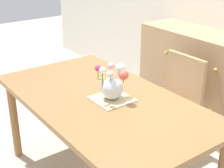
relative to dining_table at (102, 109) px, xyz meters
The scene contains 5 objects.
dining_table is the anchor object (origin of this frame).
chair_far 0.83m from the dining_table, 93.18° to the left, with size 0.42×0.42×0.90m.
dresser 1.35m from the dining_table, 96.96° to the left, with size 1.40×0.47×1.00m.
placemat 0.12m from the dining_table, 33.61° to the left, with size 0.26×0.26×0.01m, color #CCB789.
flower_vase 0.22m from the dining_table, 34.85° to the left, with size 0.21×0.26×0.27m.
Camera 1 is at (1.79, -1.23, 1.82)m, focal length 53.85 mm.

